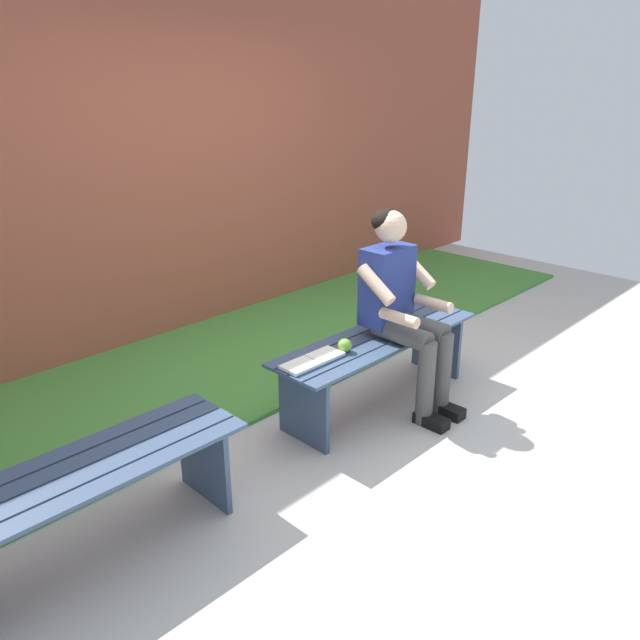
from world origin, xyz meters
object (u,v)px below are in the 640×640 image
Objects in this scene: bench_far at (88,491)px; book_open at (313,361)px; bench_near at (378,353)px; person_seated at (402,303)px; apple at (345,346)px.

bench_far is 1.42m from book_open.
bench_near and bench_far have the same top height.
bench_near is at bearing 180.00° from bench_far.
bench_far is 2.12m from person_seated.
person_seated is 14.99× the size of apple.
bench_far is 3.48× the size of book_open.
person_seated reaches higher than apple.
apple is (0.33, 0.01, 0.16)m from bench_near.
bench_near is 1.24× the size of person_seated.
bench_near is 1.11× the size of bench_far.
person_seated is at bearing 177.18° from bench_far.
apple is at bearing 179.78° from bench_far.
apple reaches higher than bench_far.
apple is 0.25m from book_open.
bench_near is at bearing -178.88° from apple.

